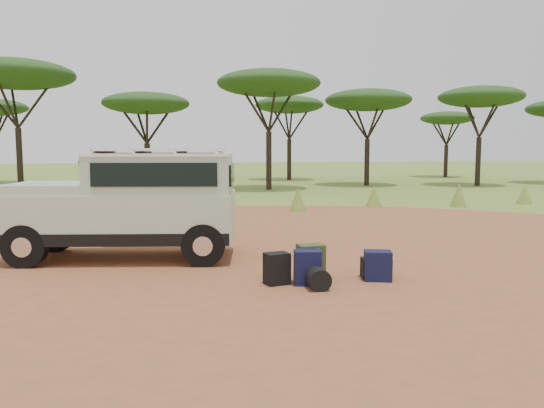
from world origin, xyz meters
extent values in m
plane|color=olive|center=(0.00, 0.00, 0.00)|extent=(140.00, 140.00, 0.00)
cylinder|color=#994D32|center=(0.00, 0.00, 0.00)|extent=(23.00, 23.00, 0.01)
cone|color=olive|center=(-6.00, 8.30, 0.42)|extent=(0.60, 0.60, 0.85)
cone|color=olive|center=(-3.00, 9.20, 0.35)|extent=(0.60, 0.60, 0.70)
cone|color=olive|center=(0.00, 8.80, 0.45)|extent=(0.60, 0.60, 0.90)
cone|color=olive|center=(3.00, 8.40, 0.40)|extent=(0.60, 0.60, 0.80)
cone|color=olive|center=(6.00, 9.10, 0.38)|extent=(0.60, 0.60, 0.75)
cone|color=olive|center=(9.00, 8.50, 0.42)|extent=(0.60, 0.60, 0.85)
cone|color=olive|center=(12.00, 8.90, 0.35)|extent=(0.60, 0.60, 0.70)
cylinder|color=black|center=(-8.00, 19.00, 1.53)|extent=(0.28, 0.28, 3.06)
ellipsoid|color=#1A3413|center=(-8.00, 19.00, 5.58)|extent=(5.50, 5.50, 1.38)
cylinder|color=black|center=(-2.00, 18.20, 1.17)|extent=(0.28, 0.28, 2.34)
ellipsoid|color=#1A3413|center=(-2.00, 18.20, 4.26)|extent=(4.20, 4.20, 1.05)
cylinder|color=black|center=(4.00, 17.80, 1.46)|extent=(0.28, 0.28, 2.93)
ellipsoid|color=#1A3413|center=(4.00, 17.80, 5.33)|extent=(5.20, 5.20, 1.30)
cylinder|color=black|center=(10.00, 19.50, 1.30)|extent=(0.28, 0.28, 2.61)
ellipsoid|color=#1A3413|center=(10.00, 19.50, 4.76)|extent=(4.80, 4.80, 1.20)
cylinder|color=black|center=(16.00, 18.00, 1.35)|extent=(0.28, 0.28, 2.70)
ellipsoid|color=#1A3413|center=(16.00, 18.00, 4.92)|extent=(4.60, 4.60, 1.15)
cylinder|color=black|center=(7.00, 25.50, 1.35)|extent=(0.28, 0.28, 2.70)
ellipsoid|color=#1A3413|center=(7.00, 25.50, 4.92)|extent=(4.50, 4.50, 1.12)
cylinder|color=black|center=(19.00, 26.50, 1.17)|extent=(0.28, 0.28, 2.34)
ellipsoid|color=#1A3413|center=(19.00, 26.50, 4.26)|extent=(3.80, 3.80, 0.95)
cube|color=#AABDA1|center=(-2.18, 1.77, 0.82)|extent=(4.37, 2.42, 0.87)
cube|color=black|center=(-2.18, 1.77, 0.50)|extent=(4.29, 2.43, 0.22)
cube|color=#AABDA1|center=(-1.46, 1.63, 1.60)|extent=(2.81, 2.07, 0.69)
cube|color=white|center=(-1.46, 1.63, 1.97)|extent=(2.82, 2.10, 0.06)
cube|color=white|center=(-1.46, 1.63, 2.06)|extent=(2.60, 1.96, 0.05)
cube|color=#AABDA1|center=(-3.47, 2.00, 1.35)|extent=(1.79, 1.84, 0.18)
cube|color=black|center=(-2.70, 1.86, 1.64)|extent=(0.40, 1.40, 0.48)
cube|color=black|center=(-1.61, 0.82, 1.64)|extent=(2.15, 0.43, 0.41)
cube|color=black|center=(-1.31, 2.45, 1.64)|extent=(2.15, 0.43, 0.41)
cube|color=black|center=(-0.18, 1.40, 1.60)|extent=(0.29, 1.34, 0.38)
cube|color=black|center=(-4.27, 2.15, 0.55)|extent=(0.43, 1.66, 0.31)
cylinder|color=black|center=(-4.38, 2.17, 1.28)|extent=(0.28, 1.18, 0.06)
cylinder|color=black|center=(-4.38, 2.17, 0.80)|extent=(0.28, 1.18, 0.06)
cylinder|color=silver|center=(-4.35, 2.43, 1.10)|extent=(0.10, 0.21, 0.20)
cube|color=white|center=(-4.34, 2.16, 0.66)|extent=(0.11, 0.39, 0.11)
cylinder|color=black|center=(-2.48, 2.64, 1.53)|extent=(0.09, 0.09, 0.76)
cylinder|color=black|center=(-3.85, 1.32, 0.39)|extent=(0.80, 0.39, 0.77)
cylinder|color=black|center=(-3.58, 2.77, 0.39)|extent=(0.80, 0.39, 0.77)
cylinder|color=black|center=(-0.78, 0.76, 0.39)|extent=(0.80, 0.39, 0.77)
cylinder|color=black|center=(-0.52, 2.21, 0.39)|extent=(0.80, 0.39, 0.77)
cylinder|color=brown|center=(-3.39, 1.48, 0.69)|extent=(0.44, 0.30, 1.39)
cube|color=black|center=(0.21, -0.75, 0.25)|extent=(0.41, 0.34, 0.49)
cube|color=#111636|center=(0.66, -0.86, 0.27)|extent=(0.46, 0.36, 0.54)
cube|color=#38421E|center=(0.81, -0.55, 0.28)|extent=(0.43, 0.33, 0.57)
cube|color=#111636|center=(1.83, -0.84, 0.24)|extent=(0.50, 0.43, 0.47)
cube|color=black|center=(1.86, -0.71, 0.16)|extent=(0.52, 0.41, 0.33)
cylinder|color=black|center=(0.74, -1.18, 0.17)|extent=(0.35, 0.35, 0.33)
cylinder|color=beige|center=(1.86, -0.71, 0.33)|extent=(0.34, 0.34, 0.01)
cylinder|color=beige|center=(1.86, -0.71, 0.38)|extent=(0.17, 0.17, 0.09)
camera|label=1|loc=(-1.56, -8.53, 2.09)|focal=35.00mm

